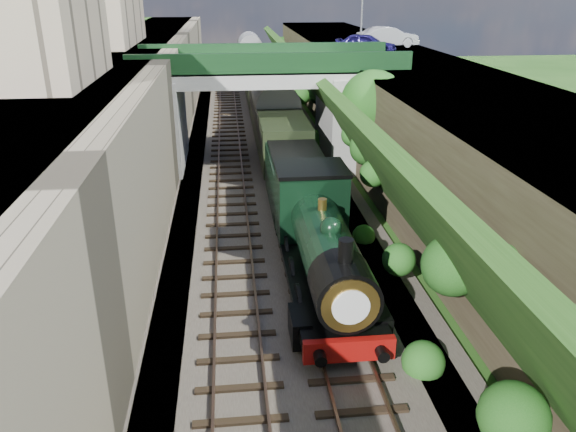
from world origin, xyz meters
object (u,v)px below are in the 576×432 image
object	(u,v)px
car_blue	(366,44)
road_bridge	(275,101)
lamppost	(363,2)
tender	(297,187)
tree	(374,106)
locomotive	(322,247)
car_silver	(388,37)

from	to	relation	value
car_blue	road_bridge	bearing A→B (deg)	146.79
lamppost	tender	distance (m)	20.02
tender	road_bridge	bearing A→B (deg)	91.59
lamppost	car_blue	distance (m)	4.23
road_bridge	tree	bearing A→B (deg)	-45.40
locomotive	road_bridge	bearing A→B (deg)	90.88
road_bridge	car_silver	bearing A→B (deg)	44.29
road_bridge	tender	xyz separation A→B (m)	(0.26, -9.23, -2.46)
car_blue	locomotive	world-z (taller)	car_blue
tree	tender	xyz separation A→B (m)	(-4.71, -4.19, -3.03)
lamppost	car_silver	bearing A→B (deg)	31.43
car_silver	tree	bearing A→B (deg)	153.72
locomotive	car_silver	bearing A→B (deg)	70.27
lamppost	car_silver	distance (m)	3.84
car_silver	locomotive	bearing A→B (deg)	151.68
lamppost	car_blue	world-z (taller)	lamppost
road_bridge	lamppost	bearing A→B (deg)	47.76
car_silver	tender	world-z (taller)	car_silver
lamppost	car_silver	world-z (taller)	lamppost
car_silver	tender	size ratio (longest dim) A/B	0.77
tree	car_silver	size ratio (longest dim) A/B	1.42
tender	locomotive	bearing A→B (deg)	-90.00
tree	car_blue	bearing A→B (deg)	79.96
car_blue	car_silver	world-z (taller)	car_silver
road_bridge	tree	xyz separation A→B (m)	(4.97, -5.04, 0.57)
lamppost	tender	bearing A→B (deg)	-111.88
road_bridge	lamppost	world-z (taller)	lamppost
locomotive	tender	size ratio (longest dim) A/B	1.70
car_silver	locomotive	size ratio (longest dim) A/B	0.45
lamppost	car_blue	bearing A→B (deg)	-97.62
car_blue	car_silver	size ratio (longest dim) A/B	0.90
tree	road_bridge	bearing A→B (deg)	134.60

